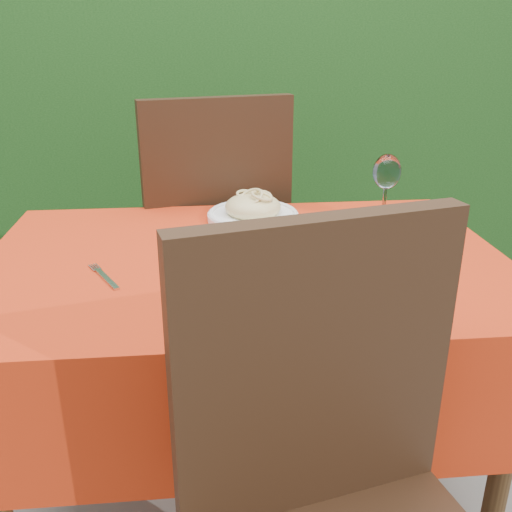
{
  "coord_description": "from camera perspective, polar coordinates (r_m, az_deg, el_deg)",
  "views": [
    {
      "loc": [
        -0.1,
        -1.28,
        1.27
      ],
      "look_at": [
        0.02,
        -0.05,
        0.77
      ],
      "focal_mm": 40.0,
      "sensor_mm": 36.0,
      "label": 1
    }
  ],
  "objects": [
    {
      "name": "ground",
      "position": [
        1.8,
        -0.85,
        -22.64
      ],
      "size": [
        60.0,
        60.0,
        0.0
      ],
      "primitive_type": "plane",
      "color": "#65615C",
      "rests_on": "ground"
    },
    {
      "name": "hedge",
      "position": [
        2.85,
        -3.62,
        14.92
      ],
      "size": [
        3.2,
        0.55,
        1.78
      ],
      "color": "black",
      "rests_on": "ground"
    },
    {
      "name": "dining_table",
      "position": [
        1.45,
        -0.98,
        -5.59
      ],
      "size": [
        1.26,
        0.86,
        0.75
      ],
      "color": "#422B15",
      "rests_on": "ground"
    },
    {
      "name": "chair_far",
      "position": [
        1.99,
        -4.53,
        2.79
      ],
      "size": [
        0.58,
        0.58,
        1.07
      ],
      "rotation": [
        0.0,
        0.0,
        3.38
      ],
      "color": "black",
      "rests_on": "ground"
    },
    {
      "name": "pizza_plate",
      "position": [
        1.25,
        2.85,
        -1.07
      ],
      "size": [
        0.35,
        0.35,
        0.06
      ],
      "rotation": [
        0.0,
        0.0,
        -0.16
      ],
      "color": "white",
      "rests_on": "dining_table"
    },
    {
      "name": "pasta_plate",
      "position": [
        1.64,
        -0.31,
        4.57
      ],
      "size": [
        0.26,
        0.26,
        0.07
      ],
      "rotation": [
        0.0,
        0.0,
        -0.43
      ],
      "color": "white",
      "rests_on": "dining_table"
    },
    {
      "name": "water_glass",
      "position": [
        1.46,
        14.41,
        2.46
      ],
      "size": [
        0.08,
        0.08,
        0.1
      ],
      "color": "silver",
      "rests_on": "dining_table"
    },
    {
      "name": "wine_glass",
      "position": [
        1.64,
        12.93,
        7.94
      ],
      "size": [
        0.08,
        0.08,
        0.19
      ],
      "color": "silver",
      "rests_on": "dining_table"
    },
    {
      "name": "fork",
      "position": [
        1.3,
        -14.7,
        -2.21
      ],
      "size": [
        0.1,
        0.16,
        0.0
      ],
      "primitive_type": "cube",
      "rotation": [
        0.0,
        0.0,
        0.49
      ],
      "color": "#B9BAC1",
      "rests_on": "dining_table"
    }
  ]
}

